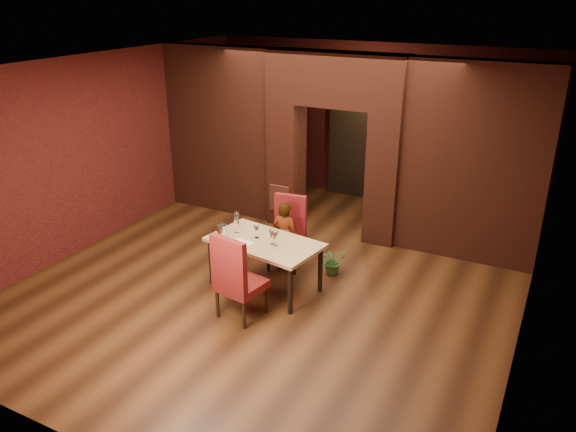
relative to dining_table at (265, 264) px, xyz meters
name	(u,v)px	position (x,y,z in m)	size (l,w,h in m)	color
floor	(282,275)	(0.04, 0.45, -0.38)	(8.00, 8.00, 0.00)	#432410
ceiling	(281,66)	(0.04, 0.45, 2.82)	(7.00, 8.00, 0.04)	silver
wall_back	(373,123)	(0.04, 4.45, 1.22)	(7.00, 0.04, 3.20)	maroon
wall_front	(67,307)	(0.04, -3.55, 1.22)	(7.00, 0.04, 3.20)	maroon
wall_left	(102,149)	(-3.46, 0.45, 1.22)	(0.04, 8.00, 3.20)	maroon
wall_right	(540,221)	(3.54, 0.45, 1.22)	(0.04, 8.00, 3.20)	maroon
pillar_left	(287,163)	(-0.91, 2.45, 0.77)	(0.55, 0.55, 2.30)	maroon
pillar_right	(385,178)	(0.99, 2.45, 0.77)	(0.55, 0.55, 2.30)	maroon
lintel	(337,79)	(0.04, 2.45, 2.37)	(2.45, 0.55, 0.90)	maroon
wing_wall_left	(222,131)	(-2.32, 2.45, 1.22)	(2.27, 0.35, 3.20)	maroon
wing_wall_right	(473,164)	(2.41, 2.45, 1.22)	(2.27, 0.35, 3.20)	maroon
vent_panel	(279,199)	(-0.91, 2.15, 0.17)	(0.40, 0.03, 0.50)	#AA4E31
rear_door	(352,147)	(-0.36, 4.39, 0.67)	(0.90, 0.08, 2.10)	black
rear_door_frame	(351,148)	(-0.36, 4.35, 0.67)	(1.02, 0.04, 2.22)	black
dining_table	(265,264)	(0.00, 0.00, 0.00)	(1.63, 0.92, 0.76)	#A38954
chair_far	(286,234)	(-0.04, 0.75, 0.19)	(0.52, 0.52, 1.15)	maroon
chair_near	(241,275)	(0.10, -0.82, 0.24)	(0.56, 0.56, 1.24)	maroon
person_seated	(285,237)	(0.00, 0.64, 0.19)	(0.42, 0.27, 1.14)	white
wine_glass_a	(257,232)	(-0.15, 0.04, 0.48)	(0.08, 0.08, 0.20)	white
wine_glass_b	(272,237)	(0.15, -0.05, 0.49)	(0.09, 0.09, 0.22)	silver
wine_glass_c	(275,238)	(0.22, -0.07, 0.49)	(0.09, 0.09, 0.22)	white
tasting_sheet	(242,243)	(-0.26, -0.21, 0.38)	(0.28, 0.21, 0.00)	silver
wine_bucket	(222,231)	(-0.63, -0.17, 0.48)	(0.16, 0.16, 0.19)	silver
water_bottle	(237,222)	(-0.52, 0.07, 0.55)	(0.08, 0.08, 0.34)	white
potted_plant	(333,261)	(0.73, 0.86, -0.16)	(0.39, 0.34, 0.44)	#305C26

